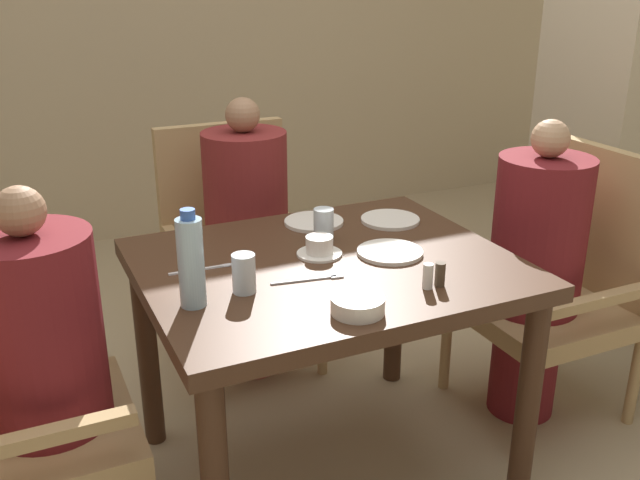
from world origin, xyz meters
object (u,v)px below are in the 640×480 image
(plate_dessert_center, at_px, (390,252))
(bowl_small, at_px, (358,305))
(chair_far_side, at_px, (236,242))
(diner_in_far_chair, at_px, (247,237))
(diner_in_left_chair, at_px, (46,379))
(chair_right_side, at_px, (566,280))
(diner_in_right_chair, at_px, (535,271))
(water_bottle, at_px, (191,262))
(teacup_with_saucer, at_px, (319,247))
(glass_tall_near, at_px, (324,225))
(glass_tall_mid, at_px, (244,273))
(plate_main_right, at_px, (314,222))
(plate_main_left, at_px, (390,220))

(plate_dessert_center, bearing_deg, bowl_small, -131.60)
(chair_far_side, xyz_separation_m, diner_in_far_chair, (-0.00, -0.15, 0.07))
(diner_in_left_chair, xyz_separation_m, diner_in_far_chair, (0.81, 0.72, 0.02))
(chair_far_side, relative_size, chair_right_side, 1.00)
(diner_in_left_chair, distance_m, diner_in_right_chair, 1.62)
(diner_in_left_chair, distance_m, diner_in_far_chair, 1.08)
(diner_in_far_chair, distance_m, chair_right_side, 1.20)
(diner_in_far_chair, bearing_deg, water_bottle, -117.43)
(chair_right_side, bearing_deg, diner_in_far_chair, 143.32)
(diner_in_right_chair, xyz_separation_m, teacup_with_saucer, (-0.81, 0.05, 0.21))
(teacup_with_saucer, bearing_deg, diner_in_left_chair, -176.52)
(chair_far_side, height_order, chair_right_side, same)
(diner_in_far_chair, height_order, glass_tall_near, diner_in_far_chair)
(glass_tall_near, height_order, glass_tall_mid, same)
(diner_in_far_chair, height_order, bowl_small, diner_in_far_chair)
(chair_right_side, relative_size, glass_tall_near, 9.01)
(chair_far_side, distance_m, glass_tall_mid, 1.06)
(diner_in_left_chair, bearing_deg, glass_tall_near, 9.82)
(diner_in_right_chair, relative_size, glass_tall_near, 10.27)
(plate_main_right, xyz_separation_m, glass_tall_near, (-0.04, -0.16, 0.05))
(plate_main_left, bearing_deg, diner_in_far_chair, 125.08)
(diner_in_far_chair, relative_size, plate_main_right, 5.57)
(diner_in_far_chair, xyz_separation_m, plate_dessert_center, (0.20, -0.75, 0.18))
(diner_in_far_chair, bearing_deg, diner_in_right_chair, -41.54)
(diner_in_far_chair, xyz_separation_m, diner_in_right_chair, (0.81, -0.72, -0.01))
(chair_right_side, relative_size, plate_main_right, 4.81)
(plate_main_left, relative_size, plate_dessert_center, 1.00)
(chair_far_side, relative_size, bowl_small, 7.03)
(glass_tall_mid, bearing_deg, plate_main_right, 46.56)
(diner_in_right_chair, xyz_separation_m, plate_main_left, (-0.46, 0.22, 0.19))
(chair_far_side, height_order, water_bottle, water_bottle)
(plate_main_left, height_order, plate_dessert_center, same)
(glass_tall_near, distance_m, glass_tall_mid, 0.43)
(diner_in_right_chair, bearing_deg, glass_tall_near, 168.59)
(plate_main_left, distance_m, glass_tall_near, 0.30)
(diner_in_left_chair, height_order, chair_far_side, diner_in_left_chair)
(plate_main_left, bearing_deg, glass_tall_near, -165.88)
(diner_in_left_chair, xyz_separation_m, plate_main_right, (0.91, 0.31, 0.20))
(diner_in_left_chair, height_order, glass_tall_near, diner_in_left_chair)
(teacup_with_saucer, height_order, water_bottle, water_bottle)
(chair_far_side, distance_m, chair_right_side, 1.30)
(bowl_small, xyz_separation_m, glass_tall_mid, (-0.22, 0.24, 0.03))
(plate_main_left, height_order, glass_tall_near, glass_tall_near)
(water_bottle, relative_size, glass_tall_near, 2.43)
(diner_in_far_chair, bearing_deg, plate_main_right, -75.87)
(diner_in_right_chair, xyz_separation_m, plate_main_right, (-0.71, 0.31, 0.19))
(plate_main_right, xyz_separation_m, water_bottle, (-0.54, -0.44, 0.12))
(chair_far_side, bearing_deg, plate_dessert_center, -77.63)
(diner_in_far_chair, xyz_separation_m, bowl_small, (-0.07, -1.06, 0.19))
(diner_in_right_chair, bearing_deg, diner_in_far_chair, 138.46)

